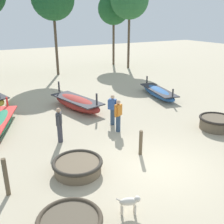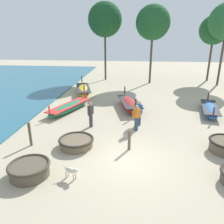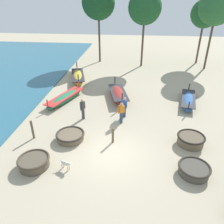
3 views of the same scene
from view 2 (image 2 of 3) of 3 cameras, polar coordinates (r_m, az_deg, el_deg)
name	(u,v)px [view 2 (image 2 of 3)]	position (r m, az deg, el deg)	size (l,w,h in m)	color
ground_plane	(129,161)	(10.09, 4.34, -12.70)	(80.00, 80.00, 0.00)	tan
coracle_upturned	(29,169)	(9.60, -20.77, -13.77)	(1.67, 1.67, 0.55)	brown
coracle_front_left	(76,142)	(11.28, -9.30, -7.74)	(1.79, 1.79, 0.47)	brown
long_boat_white_hull	(210,109)	(17.33, 24.17, 0.73)	(1.84, 4.23, 1.02)	#285693
long_boat_ochre_hull	(129,104)	(16.70, 4.56, 2.07)	(2.14, 4.21, 1.35)	maroon
long_boat_red_hull	(69,107)	(16.56, -11.09, 1.26)	(2.54, 4.65, 1.00)	#237551
long_boat_green_hull	(83,90)	(21.24, -7.55, 5.73)	(2.41, 4.83, 1.34)	gold
fisherman_standing_right	(139,112)	(13.63, 7.16, -0.09)	(0.37, 0.45, 1.57)	#2D425B
fisherman_standing_left	(91,114)	(13.32, -5.59, -0.49)	(0.34, 0.49, 1.57)	#383842
fisherman_hauling	(137,117)	(12.81, 6.42, -1.35)	(0.49, 0.35, 1.57)	#2D425B
dog	(71,171)	(8.93, -10.56, -14.87)	(0.65, 0.38, 0.55)	beige
mooring_post_shoreline	(129,140)	(10.78, 4.53, -7.32)	(0.14, 0.14, 1.03)	brown
mooring_post_inland	(30,134)	(11.84, -20.63, -5.43)	(0.14, 0.14, 1.26)	brown
tree_tall_back	(153,23)	(26.01, 10.65, 21.94)	(3.74, 3.74, 8.52)	#4C3D2D
tree_rightmost	(105,20)	(27.73, -1.85, 22.93)	(3.98, 3.98, 9.06)	#4C3D2D
tree_left_mid	(214,30)	(29.45, 25.11, 18.80)	(3.33, 3.33, 7.59)	#4C3D2D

